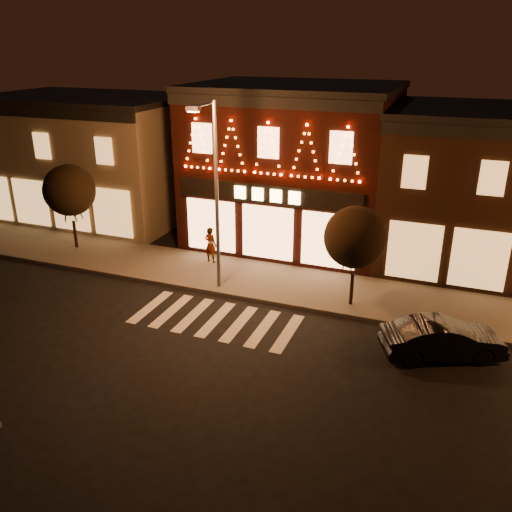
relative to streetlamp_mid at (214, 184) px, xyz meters
The scene contains 10 objects.
ground 8.07m from the streetlamp_mid, 80.48° to the right, with size 120.00×120.00×0.00m, color black.
sidewalk_far 5.90m from the streetlamp_mid, 28.08° to the left, with size 44.00×4.00×0.15m, color #47423D.
building_left 14.21m from the streetlamp_mid, 147.41° to the left, with size 12.20×8.28×7.30m.
building_pulp 7.72m from the streetlamp_mid, 82.02° to the left, with size 10.20×8.34×8.30m.
building_right_a 13.08m from the streetlamp_mid, 35.82° to the left, with size 9.20×8.28×7.50m.
streetlamp_mid is the anchor object (origin of this frame).
tree_left 9.41m from the streetlamp_mid, 167.92° to the left, with size 2.62×2.62×4.38m.
tree_right 6.12m from the streetlamp_mid, ahead, with size 2.50×2.50×4.18m.
dark_sedan 10.61m from the streetlamp_mid, 11.53° to the right, with size 1.46×4.17×1.37m, color black.
pedestrian 4.87m from the streetlamp_mid, 120.22° to the left, with size 0.65×0.43×1.79m, color gray.
Camera 1 is at (8.31, -12.99, 10.31)m, focal length 37.71 mm.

